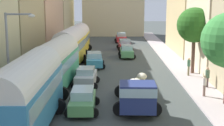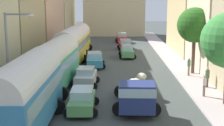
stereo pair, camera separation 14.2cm
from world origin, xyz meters
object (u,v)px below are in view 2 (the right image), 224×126
(parked_bus_2, at_px, (70,46))
(parked_bus_3, at_px, (79,38))
(car_2, at_px, (122,38))
(pedestrian_2, at_px, (207,77))
(car_5, at_px, (95,60))
(pedestrian_1, at_px, (189,66))
(parked_bus_1, at_px, (55,62))
(pedestrian_0, at_px, (204,85))
(streetlamp_near, at_px, (11,54))
(car_4, at_px, (86,77))
(car_1, at_px, (125,45))
(car_3, at_px, (82,100))
(cargo_truck_0, at_px, (136,93))
(parked_bus_0, at_px, (26,91))
(car_0, at_px, (127,51))

(parked_bus_2, relative_size, parked_bus_3, 0.98)
(parked_bus_3, bearing_deg, car_2, 64.29)
(parked_bus_2, bearing_deg, pedestrian_2, -35.28)
(car_5, relative_size, pedestrian_1, 2.33)
(parked_bus_1, relative_size, pedestrian_0, 5.67)
(pedestrian_0, xyz_separation_m, streetlamp_near, (-13.16, -3.49, 2.87))
(pedestrian_1, height_order, streetlamp_near, streetlamp_near)
(car_5, distance_m, streetlamp_near, 16.00)
(car_4, distance_m, pedestrian_1, 10.11)
(car_1, relative_size, car_3, 1.01)
(car_2, bearing_deg, parked_bus_3, -115.71)
(parked_bus_3, bearing_deg, cargo_truck_0, -74.73)
(cargo_truck_0, relative_size, car_4, 1.84)
(parked_bus_1, bearing_deg, car_1, 73.92)
(car_3, bearing_deg, pedestrian_2, 30.43)
(parked_bus_3, bearing_deg, car_5, -73.40)
(parked_bus_0, relative_size, car_5, 2.21)
(car_5, bearing_deg, parked_bus_3, 106.60)
(car_1, relative_size, car_4, 1.08)
(car_5, bearing_deg, pedestrian_2, -42.46)
(car_0, distance_m, car_3, 21.23)
(car_1, relative_size, car_5, 0.94)
(car_1, height_order, pedestrian_1, pedestrian_1)
(parked_bus_1, height_order, pedestrian_0, parked_bus_1)
(car_0, bearing_deg, car_4, -105.33)
(car_4, bearing_deg, streetlamp_near, -120.65)
(car_1, relative_size, pedestrian_1, 2.19)
(parked_bus_3, distance_m, car_2, 13.87)
(car_3, xyz_separation_m, pedestrian_0, (8.79, 3.08, 0.26))
(parked_bus_2, height_order, streetlamp_near, streetlamp_near)
(car_0, distance_m, pedestrian_0, 18.56)
(parked_bus_1, xyz_separation_m, cargo_truck_0, (6.31, -5.12, -1.09))
(car_0, bearing_deg, car_1, 90.37)
(cargo_truck_0, height_order, car_4, cargo_truck_0)
(car_5, height_order, pedestrian_0, pedestrian_0)
(parked_bus_2, relative_size, car_4, 2.23)
(parked_bus_3, height_order, car_0, parked_bus_3)
(pedestrian_2, bearing_deg, streetlamp_near, -156.52)
(parked_bus_0, bearing_deg, streetlamp_near, 118.09)
(car_4, distance_m, streetlamp_near, 8.52)
(car_4, bearing_deg, cargo_truck_0, -57.09)
(cargo_truck_0, height_order, car_0, cargo_truck_0)
(parked_bus_3, bearing_deg, pedestrian_0, -60.59)
(car_4, bearing_deg, car_0, 74.67)
(parked_bus_1, height_order, streetlamp_near, streetlamp_near)
(car_0, height_order, pedestrian_2, pedestrian_2)
(parked_bus_2, bearing_deg, pedestrian_0, -44.80)
(parked_bus_2, xyz_separation_m, car_5, (2.63, 0.18, -1.54))
(car_5, height_order, pedestrian_1, pedestrian_1)
(car_5, xyz_separation_m, pedestrian_2, (9.83, -8.99, 0.22))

